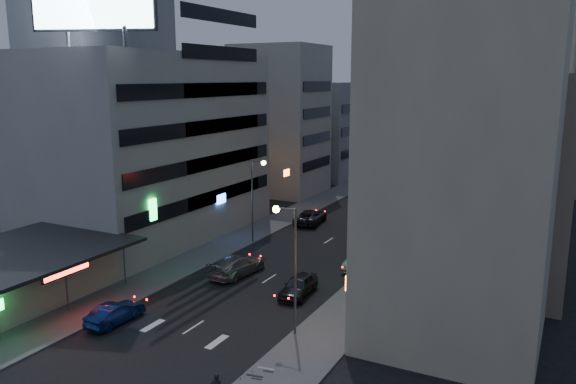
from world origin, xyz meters
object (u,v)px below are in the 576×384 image
Objects in this scene: parked_car_right_near at (298,286)px; scooter_black_b at (264,368)px; parked_car_right_mid at (360,260)px; scooter_silver_b at (275,361)px; parked_car_left at (311,217)px; scooter_silver_a at (254,384)px; parked_car_right_far at (394,232)px; road_car_blue at (115,313)px; road_car_silver at (237,265)px.

parked_car_right_near is 11.79m from scooter_black_b.
scooter_silver_b is (1.70, -17.93, -0.11)m from parked_car_right_mid.
parked_car_left is 34.50m from scooter_silver_a.
parked_car_right_near is 2.71× the size of scooter_silver_b.
parked_car_right_far is 29.08m from road_car_blue.
road_car_silver is 15.63m from scooter_silver_b.
road_car_silver is (-6.36, 1.68, 0.06)m from parked_car_right_near.
parked_car_right_mid reaches higher than scooter_silver_a.
parked_car_left is (-8.03, 19.29, 0.01)m from parked_car_right_near.
parked_car_left is 29.00m from road_car_blue.
parked_car_right_near is at bearing 37.01° from scooter_silver_a.
road_car_blue reaches higher than scooter_black_b.
parked_car_left is at bearing 168.00° from parked_car_right_far.
road_car_blue is at bearing 77.74° from scooter_silver_b.
scooter_silver_b is (1.70, -27.72, -0.13)m from parked_car_right_far.
scooter_silver_b is at bearing -74.27° from parked_car_right_near.
scooter_silver_b is at bearing 25.94° from scooter_silver_a.
parked_car_right_far reaches higher than road_car_blue.
parked_car_right_near is at bearing -97.84° from parked_car_right_far.
parked_car_right_mid is at bearing -140.15° from road_car_silver.
parked_car_right_mid is 0.85× the size of parked_car_right_far.
parked_car_right_near is at bearing 8.49° from scooter_black_b.
scooter_black_b is at bearing -88.34° from parked_car_right_far.
scooter_silver_a reaches higher than scooter_black_b.
parked_car_right_near is 2.77× the size of scooter_black_b.
road_car_silver reaches higher than parked_car_right_mid.
parked_car_right_mid is 2.71× the size of scooter_silver_b.
parked_car_right_mid is at bearing -4.15° from scooter_black_b.
parked_car_right_mid is 2.77× the size of scooter_black_b.
parked_car_left is 31.82m from scooter_silver_b.
parked_car_left is 0.98× the size of road_car_silver.
road_car_blue is at bearing 83.57° from road_car_silver.
parked_car_right_near is 20.90m from parked_car_left.
parked_car_right_mid reaches higher than road_car_blue.
road_car_silver is (-8.33, -5.95, 0.08)m from parked_car_right_mid.
road_car_blue is 12.12m from scooter_black_b.
parked_car_right_far is (10.00, -1.87, -0.01)m from parked_car_left.
parked_car_right_mid is 18.96m from scooter_black_b.
parked_car_right_mid is 0.81× the size of parked_car_left.
parked_car_right_mid is 0.79× the size of road_car_silver.
parked_car_right_near is 7.88m from parked_car_right_mid.
scooter_black_b is at bearing 131.60° from road_car_silver.
parked_car_left is 32.66m from scooter_black_b.
parked_car_right_far is 3.17× the size of scooter_silver_b.
parked_car_left reaches higher than road_car_blue.
road_car_blue is at bearing -135.20° from parked_car_right_near.
parked_car_right_far reaches higher than scooter_black_b.
road_car_silver is at bearing 55.15° from scooter_silver_a.
parked_car_right_near is 0.79× the size of road_car_silver.
scooter_silver_a is at bearing -77.07° from parked_car_right_near.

